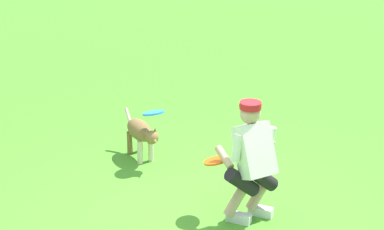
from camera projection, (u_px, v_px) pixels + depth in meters
ground_plane at (196, 224)px, 6.35m from camera, size 60.00×60.00×0.00m
person at (252, 159)px, 6.19m from camera, size 0.71×0.61×1.29m
dog at (141, 133)px, 7.71m from camera, size 0.81×0.65×0.54m
frisbee_flying at (153, 113)px, 7.43m from camera, size 0.33×0.32×0.10m
frisbee_held at (216, 160)px, 6.36m from camera, size 0.39×0.40×0.12m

